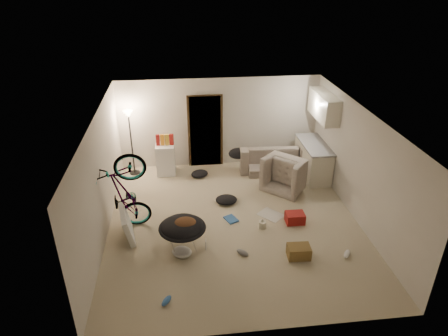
{
  "coord_description": "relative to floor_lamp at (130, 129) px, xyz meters",
  "views": [
    {
      "loc": [
        -1.07,
        -7.33,
        5.17
      ],
      "look_at": [
        -0.15,
        0.6,
        1.07
      ],
      "focal_mm": 32.0,
      "sensor_mm": 36.0,
      "label": 1
    }
  ],
  "objects": [
    {
      "name": "shoe_2",
      "position": [
        0.93,
        -4.89,
        -1.26
      ],
      "size": [
        0.23,
        0.27,
        0.1
      ],
      "primitive_type": "ellipsoid",
      "rotation": [
        0.0,
        0.0,
        1.01
      ],
      "color": "#2C5BA1",
      "rests_on": "floor"
    },
    {
      "name": "sofa",
      "position": [
        3.82,
        -0.2,
        -1.04
      ],
      "size": [
        1.87,
        0.79,
        0.54
      ],
      "primitive_type": "imported",
      "rotation": [
        0.0,
        0.0,
        3.1
      ],
      "color": "#3D463E",
      "rests_on": "floor"
    },
    {
      "name": "ceiling",
      "position": [
        2.4,
        -2.65,
        1.2
      ],
      "size": [
        5.5,
        6.0,
        0.02
      ],
      "primitive_type": "cube",
      "color": "white",
      "rests_on": "wall_back"
    },
    {
      "name": "tv_box",
      "position": [
        0.1,
        -2.89,
        -1.0
      ],
      "size": [
        0.41,
        0.95,
        0.62
      ],
      "primitive_type": "cube",
      "rotation": [
        0.0,
        -0.21,
        0.19
      ],
      "color": "silver",
      "rests_on": "floor"
    },
    {
      "name": "snack_box_2",
      "position": [
        0.95,
        -0.1,
        -0.31
      ],
      "size": [
        0.11,
        0.09,
        0.3
      ],
      "primitive_type": "cube",
      "rotation": [
        0.0,
        0.0,
        0.23
      ],
      "color": "gold",
      "rests_on": "mini_fridge"
    },
    {
      "name": "wall_back",
      "position": [
        2.4,
        0.36,
        -0.06
      ],
      "size": [
        5.5,
        0.02,
        2.5
      ],
      "primitive_type": "cube",
      "color": "beige",
      "rests_on": "floor"
    },
    {
      "name": "floor_lamp",
      "position": [
        0.0,
        0.0,
        0.0
      ],
      "size": [
        0.28,
        0.28,
        1.81
      ],
      "color": "black",
      "rests_on": "floor"
    },
    {
      "name": "drink_case_a",
      "position": [
        3.51,
        -3.98,
        -1.18
      ],
      "size": [
        0.45,
        0.34,
        0.25
      ],
      "primitive_type": "cube",
      "rotation": [
        0.0,
        0.0,
        -0.05
      ],
      "color": "brown",
      "rests_on": "floor"
    },
    {
      "name": "juicer",
      "position": [
        2.99,
        -2.94,
        -1.21
      ],
      "size": [
        0.16,
        0.16,
        0.24
      ],
      "color": "beige",
      "rests_on": "floor"
    },
    {
      "name": "book_blue",
      "position": [
        2.35,
        -2.55,
        -1.29
      ],
      "size": [
        0.34,
        0.39,
        0.03
      ],
      "primitive_type": "cube",
      "rotation": [
        0.0,
        0.0,
        0.42
      ],
      "color": "#2C5BA1",
      "rests_on": "floor"
    },
    {
      "name": "wall_front",
      "position": [
        2.4,
        -5.66,
        -0.06
      ],
      "size": [
        5.5,
        0.02,
        2.5
      ],
      "primitive_type": "cube",
      "color": "beige",
      "rests_on": "floor"
    },
    {
      "name": "shoe_4",
      "position": [
        4.47,
        -4.06,
        -1.26
      ],
      "size": [
        0.24,
        0.28,
        0.1
      ],
      "primitive_type": "ellipsoid",
      "rotation": [
        0.0,
        0.0,
        0.97
      ],
      "color": "white",
      "rests_on": "floor"
    },
    {
      "name": "mini_fridge",
      "position": [
        0.88,
        -0.1,
        -0.88
      ],
      "size": [
        0.51,
        0.51,
        0.85
      ],
      "primitive_type": "cube",
      "rotation": [
        0.0,
        0.0,
        -0.01
      ],
      "color": "white",
      "rests_on": "floor"
    },
    {
      "name": "clothes_lump_a",
      "position": [
        2.33,
        -1.82,
        -1.22
      ],
      "size": [
        0.54,
        0.47,
        0.17
      ],
      "primitive_type": "ellipsoid",
      "rotation": [
        0.0,
        0.0,
        -0.05
      ],
      "color": "black",
      "rests_on": "floor"
    },
    {
      "name": "hoodie",
      "position": [
        1.31,
        -3.45,
        -0.71
      ],
      "size": [
        0.53,
        0.47,
        0.22
      ],
      "primitive_type": "ellipsoid",
      "rotation": [
        0.0,
        0.0,
        0.15
      ],
      "color": "#4F2F1B",
      "rests_on": "saucer_chair"
    },
    {
      "name": "drink_case_b",
      "position": [
        3.75,
        -2.82,
        -1.19
      ],
      "size": [
        0.41,
        0.31,
        0.24
      ],
      "primitive_type": "cube",
      "rotation": [
        0.0,
        0.0,
        -0.01
      ],
      "color": "maroon",
      "rests_on": "floor"
    },
    {
      "name": "bicycle",
      "position": [
        0.1,
        -2.64,
        -0.81
      ],
      "size": [
        1.94,
        0.91,
        1.1
      ],
      "primitive_type": "imported",
      "rotation": [
        0.0,
        -0.17,
        1.61
      ],
      "color": "black",
      "rests_on": "floor"
    },
    {
      "name": "kitchen_counter",
      "position": [
        4.83,
        -0.65,
        -0.87
      ],
      "size": [
        0.6,
        1.5,
        0.88
      ],
      "primitive_type": "cube",
      "color": "beige",
      "rests_on": "floor"
    },
    {
      "name": "door_trim",
      "position": [
        2.0,
        0.29,
        -0.29
      ],
      "size": [
        0.97,
        0.04,
        2.1
      ],
      "primitive_type": "cube",
      "color": "#342412",
      "rests_on": "floor"
    },
    {
      "name": "book_white",
      "position": [
        1.09,
        -3.02,
        -1.29
      ],
      "size": [
        0.26,
        0.32,
        0.03
      ],
      "primitive_type": "cube",
      "rotation": [
        0.0,
        0.0,
        0.17
      ],
      "color": "silver",
      "rests_on": "floor"
    },
    {
      "name": "snack_box_1",
      "position": [
        0.83,
        -0.1,
        -0.31
      ],
      "size": [
        0.11,
        0.09,
        0.3
      ],
      "primitive_type": "cube",
      "rotation": [
        0.0,
        0.0,
        -0.19
      ],
      "color": "orange",
      "rests_on": "mini_fridge"
    },
    {
      "name": "doorway",
      "position": [
        2.0,
        0.32,
        -0.29
      ],
      "size": [
        0.85,
        0.1,
        2.04
      ],
      "primitive_type": "cube",
      "color": "black",
      "rests_on": "floor"
    },
    {
      "name": "snack_box_0",
      "position": [
        0.71,
        -0.1,
        -0.31
      ],
      "size": [
        0.11,
        0.08,
        0.3
      ],
      "primitive_type": "cube",
      "rotation": [
        0.0,
        0.0,
        0.09
      ],
      "color": "maroon",
      "rests_on": "mini_fridge"
    },
    {
      "name": "newspaper",
      "position": [
        3.29,
        -2.47,
        -1.3
      ],
      "size": [
        0.67,
        0.68,
        0.01
      ],
      "primitive_type": "cube",
      "rotation": [
        0.0,
        0.0,
        0.73
      ],
      "color": "beige",
      "rests_on": "floor"
    },
    {
      "name": "snack_box_3",
      "position": [
        1.07,
        -0.1,
        -0.31
      ],
      "size": [
        0.12,
        0.1,
        0.3
      ],
      "primitive_type": "cube",
      "rotation": [
        0.0,
        0.0,
        -0.34
      ],
      "color": "maroon",
      "rests_on": "mini_fridge"
    },
    {
      "name": "clothes_lump_c",
      "position": [
        1.22,
        -3.64,
        -1.24
      ],
      "size": [
        0.54,
        0.53,
        0.13
      ],
      "primitive_type": "ellipsoid",
      "rotation": [
        0.0,
        0.0,
        -0.66
      ],
      "color": "silver",
      "rests_on": "floor"
    },
    {
      "name": "wall_left",
      "position": [
        -0.36,
        -2.65,
        -0.06
      ],
      "size": [
        0.02,
        6.0,
        2.5
      ],
      "primitive_type": "cube",
      "color": "beige",
      "rests_on": "floor"
    },
    {
      "name": "saucer_chair",
      "position": [
        1.26,
        -3.42,
        -0.91
      ],
      "size": [
        0.95,
        0.95,
        0.67
      ],
      "color": "silver",
      "rests_on": "floor"
    },
    {
      "name": "sofa_drape",
      "position": [
        2.87,
        -0.2,
        -0.77
      ],
      "size": [
        0.61,
        0.52,
        0.28
      ],
      "primitive_type": "ellipsoid",
      "rotation": [
        0.0,
        0.0,
        0.11
      ],
      "color": "black",
      "rests_on": "sofa"
    },
    {
      "name": "kitchen_uppers",
      "position": [
        4.96,
        -0.65,
        0.64
      ],
      "size": [
        0.38,
        1.4,
        0.65
      ],
      "primitive_type": "cube",
      "color": "beige",
      "rests_on": "wall_right"
    },
    {
      "name": "shoe_3",
      "position": [
        2.42,
        -3.78,
        -1.26
      ],
      "size": [
        0.28,
        0.26,
        0.1
      ],
      "primitive_type": "ellipsoid",
      "rotation": [
        0.0,
        0.0,
        -0.73
      ],
      "color": "slate",
      "rests_on": "floor"
    },
    {
      "name": "wall_right",
      "position": [
        5.16,
        -2.65,
        -0.06
      ],
      "size": [
        0.02,
        6.0,
        2.5
      ],
      "primitive_type": "cube",
      "color": "beige",
      "rests_on": "floor"
    },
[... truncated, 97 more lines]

